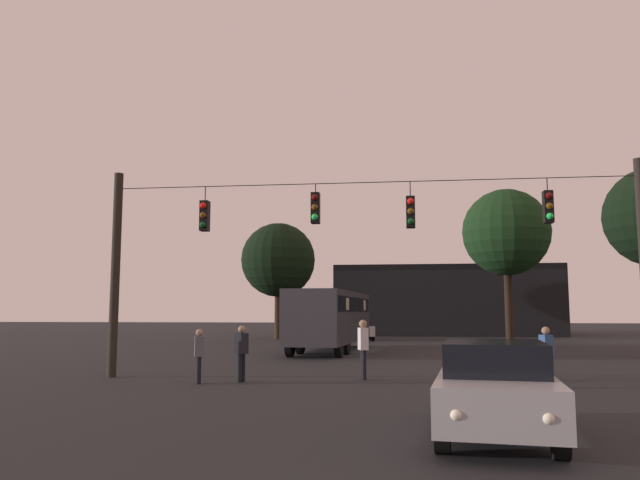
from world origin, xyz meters
TOP-DOWN VIEW (x-y plane):
  - ground_plane at (0.00, 24.50)m, footprint 168.00×168.00m
  - overhead_signal_span at (0.01, 13.95)m, footprint 16.07×0.44m
  - city_bus at (-2.42, 27.09)m, footprint 3.38×11.17m
  - car_near_right at (2.47, 6.06)m, footprint 2.30×4.49m
  - car_far_left at (-1.70, 39.75)m, footprint 2.26×4.48m
  - pedestrian_crossing_left at (-4.68, 12.60)m, footprint 0.35×0.42m
  - pedestrian_crossing_center at (4.85, 12.83)m, footprint 0.32×0.41m
  - pedestrian_crossing_right at (-3.58, 13.13)m, footprint 0.36×0.42m
  - pedestrian_near_bus at (-0.13, 14.16)m, footprint 0.34×0.42m
  - corner_building at (5.05, 53.01)m, footprint 18.68×13.34m
  - tree_left_silhouette at (-7.86, 40.79)m, footprint 5.53×5.53m
  - tree_right_far at (8.10, 36.87)m, footprint 5.69×5.69m

SIDE VIEW (x-z plane):
  - ground_plane at x=0.00m, z-range 0.00..0.00m
  - car_near_right at x=2.47m, z-range 0.04..1.56m
  - car_far_left at x=-1.70m, z-range 0.04..1.56m
  - pedestrian_crossing_left at x=-4.68m, z-range 0.09..1.61m
  - pedestrian_crossing_right at x=-3.58m, z-range 0.10..1.71m
  - pedestrian_crossing_center at x=4.85m, z-range 0.10..1.71m
  - pedestrian_near_bus at x=-0.13m, z-range 0.12..1.89m
  - city_bus at x=-2.42m, z-range 0.37..3.37m
  - corner_building at x=5.05m, z-range 0.00..5.87m
  - overhead_signal_span at x=0.01m, z-range 0.55..6.96m
  - tree_left_silhouette at x=-7.86m, z-range 1.52..10.14m
  - tree_right_far at x=8.10m, z-range 2.14..12.18m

